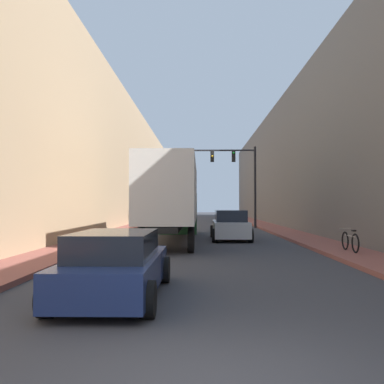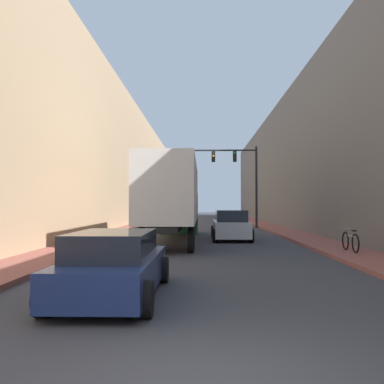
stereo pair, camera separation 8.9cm
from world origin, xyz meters
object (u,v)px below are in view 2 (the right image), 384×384
at_px(semi_truck, 174,198).
at_px(traffic_signal_gantry, 242,172).
at_px(sedan_car, 114,266).
at_px(parked_bicycle, 350,241).
at_px(suv_car, 231,226).

relative_size(semi_truck, traffic_signal_gantry, 2.07).
distance_m(semi_truck, traffic_signal_gantry, 13.63).
height_order(sedan_car, traffic_signal_gantry, traffic_signal_gantry).
bearing_deg(parked_bicycle, semi_truck, 138.34).
height_order(suv_car, parked_bicycle, suv_car).
xyz_separation_m(semi_truck, parked_bicycle, (7.14, -6.35, -1.76)).
bearing_deg(traffic_signal_gantry, sedan_car, -100.95).
bearing_deg(suv_car, semi_truck, -166.05).
distance_m(suv_car, parked_bicycle, 8.20).
relative_size(sedan_car, traffic_signal_gantry, 0.69).
distance_m(suv_car, traffic_signal_gantry, 12.50).
bearing_deg(semi_truck, parked_bicycle, -41.66).
bearing_deg(semi_truck, suv_car, 13.95).
bearing_deg(semi_truck, sedan_car, -91.27).
xyz_separation_m(sedan_car, suv_car, (3.40, 14.56, 0.11)).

